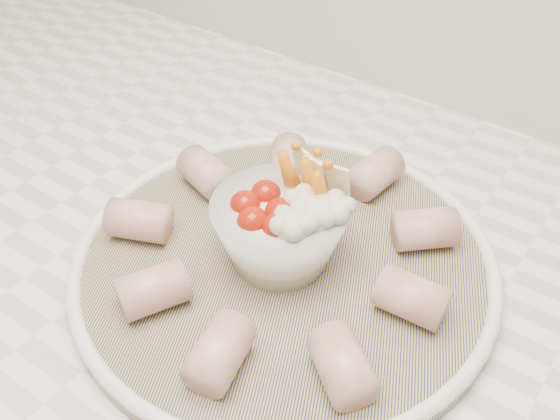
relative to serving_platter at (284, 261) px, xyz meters
The scene contains 3 objects.
serving_platter is the anchor object (origin of this frame).
veggie_bowl 0.04m from the serving_platter, 71.44° to the right, with size 0.11×0.11×0.10m.
cured_meat_rolls 0.02m from the serving_platter, 75.96° to the right, with size 0.29×0.31×0.04m.
Camera 1 is at (0.05, 1.11, 1.31)m, focal length 40.00 mm.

